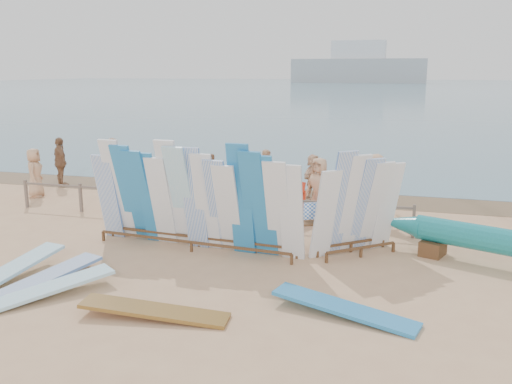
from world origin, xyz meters
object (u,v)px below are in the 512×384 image
(flat_board_d, at_px, (344,315))
(beachgoer_5, at_px, (313,176))
(beachgoer_extra_1, at_px, (61,162))
(flat_board_c, at_px, (155,317))
(beachgoer_6, at_px, (319,187))
(beachgoer_10, at_px, (370,195))
(beach_chair_right, at_px, (247,210))
(flat_board_a, at_px, (9,281))
(beachgoer_4, at_px, (211,177))
(beachgoer_2, at_px, (117,182))
(beachgoer_11, at_px, (113,160))
(beach_chair_left, at_px, (246,208))
(stroller, at_px, (292,206))
(vendor_table, at_px, (312,234))
(beachgoer_8, at_px, (386,195))
(flat_board_b, at_px, (45,297))
(beachgoer_9, at_px, (375,184))
(beachgoer_3, at_px, (179,174))
(beachgoer_7, at_px, (267,175))
(side_surfboard_rack, at_px, (357,208))
(main_surfboard_rack, at_px, (194,201))
(flat_board_e, at_px, (43,285))

(flat_board_d, height_order, beachgoer_5, beachgoer_5)
(beachgoer_extra_1, bearing_deg, flat_board_c, 168.48)
(beachgoer_6, distance_m, beachgoer_10, 1.62)
(beachgoer_6, relative_size, beachgoer_10, 1.07)
(beachgoer_10, bearing_deg, beach_chair_right, 58.53)
(beach_chair_right, bearing_deg, beachgoer_10, -2.85)
(flat_board_a, relative_size, beachgoer_extra_1, 1.44)
(flat_board_d, xyz_separation_m, beachgoer_4, (-5.43, 7.78, 0.80))
(beachgoer_2, xyz_separation_m, beachgoer_11, (-2.41, 3.86, 0.00))
(beachgoer_4, relative_size, beachgoer_10, 0.96)
(beach_chair_left, xyz_separation_m, stroller, (1.46, -0.22, 0.21))
(beachgoer_2, distance_m, beachgoer_4, 3.14)
(stroller, height_order, beachgoer_10, beachgoer_10)
(stroller, xyz_separation_m, beachgoer_5, (0.09, 3.12, 0.31))
(vendor_table, relative_size, beachgoer_8, 0.66)
(beachgoer_2, bearing_deg, beachgoer_11, -109.56)
(beachgoer_10, bearing_deg, flat_board_b, 101.82)
(flat_board_a, height_order, beachgoer_9, beachgoer_9)
(beach_chair_left, bearing_deg, beachgoer_3, -179.14)
(beachgoer_4, height_order, beachgoer_7, beachgoer_7)
(side_surfboard_rack, bearing_deg, main_surfboard_rack, 149.83)
(beachgoer_11, bearing_deg, stroller, 97.08)
(flat_board_b, xyz_separation_m, flat_board_d, (5.72, 0.78, 0.00))
(beachgoer_8, height_order, beachgoer_5, beachgoer_8)
(side_surfboard_rack, bearing_deg, beach_chair_right, 105.06)
(beachgoer_3, bearing_deg, flat_board_b, 71.24)
(flat_board_b, bearing_deg, beachgoer_5, 106.11)
(beachgoer_6, bearing_deg, beachgoer_5, 129.47)
(flat_board_e, xyz_separation_m, beachgoer_9, (6.19, 7.75, 0.92))
(side_surfboard_rack, height_order, beach_chair_left, side_surfboard_rack)
(flat_board_b, distance_m, flat_board_d, 5.77)
(flat_board_b, bearing_deg, beachgoer_3, 133.05)
(side_surfboard_rack, bearing_deg, vendor_table, 135.15)
(beachgoer_2, height_order, beachgoer_9, beachgoer_9)
(beachgoer_3, xyz_separation_m, beachgoer_10, (6.73, -1.81, 0.05))
(flat_board_e, relative_size, beachgoer_11, 1.54)
(beachgoer_4, relative_size, beachgoer_9, 0.86)
(beachgoer_4, bearing_deg, stroller, -62.64)
(flat_board_c, bearing_deg, side_surfboard_rack, -41.34)
(beachgoer_10, bearing_deg, vendor_table, 118.00)
(vendor_table, bearing_deg, beach_chair_left, 109.77)
(flat_board_c, distance_m, flat_board_e, 3.00)
(beachgoer_4, bearing_deg, beachgoer_11, 127.88)
(side_surfboard_rack, bearing_deg, beachgoer_10, 48.17)
(main_surfboard_rack, bearing_deg, beachgoer_3, 121.87)
(flat_board_a, bearing_deg, stroller, 62.03)
(beach_chair_left, relative_size, beachgoer_9, 0.46)
(vendor_table, relative_size, beachgoer_7, 0.69)
(beachgoer_6, bearing_deg, beach_chair_left, -135.60)
(beachgoer_11, relative_size, beachgoer_9, 0.95)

